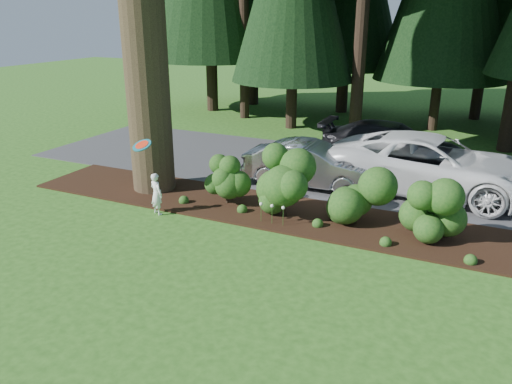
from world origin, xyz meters
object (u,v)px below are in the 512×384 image
Objects in this scene: car_silver_wagon at (312,165)px; car_dark_suv at (391,144)px; frisbee at (142,145)px; child at (156,194)px; car_white_suv at (431,165)px.

car_dark_suv reaches higher than car_silver_wagon.
frisbee is (-3.33, -3.78, 1.13)m from car_silver_wagon.
frisbee is at bearing 16.14° from child.
car_white_suv is 7.87m from child.
car_dark_suv is at bearing -101.94° from child.
car_white_suv is 11.49× the size of frisbee.
child is at bearing 140.83° from car_silver_wagon.
car_dark_suv is 9.35× the size of frisbee.
car_white_suv is 5.39× the size of child.
child is 1.32m from frisbee.
car_white_suv is at bearing 35.17° from frisbee.
car_silver_wagon is 5.16m from frisbee.
car_silver_wagon is 0.83× the size of car_dark_suv.
car_white_suv is at bearing -149.29° from car_dark_suv.
car_silver_wagon is at bearing 48.61° from frisbee.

